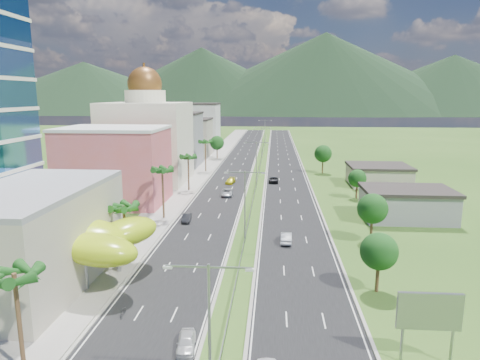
# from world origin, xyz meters

# --- Properties ---
(ground) EXTENTS (500.00, 500.00, 0.00)m
(ground) POSITION_xyz_m (0.00, 0.00, 0.00)
(ground) COLOR #2D5119
(ground) RESTS_ON ground
(road_left) EXTENTS (11.00, 260.00, 0.04)m
(road_left) POSITION_xyz_m (-7.50, 90.00, 0.02)
(road_left) COLOR black
(road_left) RESTS_ON ground
(road_right) EXTENTS (11.00, 260.00, 0.04)m
(road_right) POSITION_xyz_m (7.50, 90.00, 0.02)
(road_right) COLOR black
(road_right) RESTS_ON ground
(sidewalk_left) EXTENTS (7.00, 260.00, 0.12)m
(sidewalk_left) POSITION_xyz_m (-17.00, 90.00, 0.06)
(sidewalk_left) COLOR gray
(sidewalk_left) RESTS_ON ground
(median_guardrail) EXTENTS (0.10, 216.06, 0.76)m
(median_guardrail) POSITION_xyz_m (0.00, 71.99, 0.62)
(median_guardrail) COLOR gray
(median_guardrail) RESTS_ON ground
(streetlight_median_a) EXTENTS (6.04, 0.25, 11.00)m
(streetlight_median_a) POSITION_xyz_m (0.00, -25.00, 6.75)
(streetlight_median_a) COLOR gray
(streetlight_median_a) RESTS_ON ground
(streetlight_median_b) EXTENTS (6.04, 0.25, 11.00)m
(streetlight_median_b) POSITION_xyz_m (0.00, 10.00, 6.75)
(streetlight_median_b) COLOR gray
(streetlight_median_b) RESTS_ON ground
(streetlight_median_c) EXTENTS (6.04, 0.25, 11.00)m
(streetlight_median_c) POSITION_xyz_m (0.00, 50.00, 6.75)
(streetlight_median_c) COLOR gray
(streetlight_median_c) RESTS_ON ground
(streetlight_median_d) EXTENTS (6.04, 0.25, 11.00)m
(streetlight_median_d) POSITION_xyz_m (0.00, 95.00, 6.75)
(streetlight_median_d) COLOR gray
(streetlight_median_d) RESTS_ON ground
(streetlight_median_e) EXTENTS (6.04, 0.25, 11.00)m
(streetlight_median_e) POSITION_xyz_m (0.00, 140.00, 6.75)
(streetlight_median_e) COLOR gray
(streetlight_median_e) RESTS_ON ground
(lime_canopy) EXTENTS (18.00, 15.00, 7.40)m
(lime_canopy) POSITION_xyz_m (-20.00, -4.00, 4.99)
(lime_canopy) COLOR #9CBB12
(lime_canopy) RESTS_ON ground
(pink_shophouse) EXTENTS (20.00, 15.00, 15.00)m
(pink_shophouse) POSITION_xyz_m (-28.00, 32.00, 7.50)
(pink_shophouse) COLOR #D55957
(pink_shophouse) RESTS_ON ground
(domed_building) EXTENTS (20.00, 20.00, 28.70)m
(domed_building) POSITION_xyz_m (-28.00, 55.00, 11.35)
(domed_building) COLOR beige
(domed_building) RESTS_ON ground
(midrise_grey) EXTENTS (16.00, 15.00, 16.00)m
(midrise_grey) POSITION_xyz_m (-27.00, 80.00, 8.00)
(midrise_grey) COLOR gray
(midrise_grey) RESTS_ON ground
(midrise_beige) EXTENTS (16.00, 15.00, 13.00)m
(midrise_beige) POSITION_xyz_m (-27.00, 102.00, 6.50)
(midrise_beige) COLOR #A99E8B
(midrise_beige) RESTS_ON ground
(midrise_white) EXTENTS (16.00, 15.00, 18.00)m
(midrise_white) POSITION_xyz_m (-27.00, 125.00, 9.00)
(midrise_white) COLOR silver
(midrise_white) RESTS_ON ground
(billboard) EXTENTS (5.20, 0.35, 6.20)m
(billboard) POSITION_xyz_m (17.00, -18.00, 4.42)
(billboard) COLOR gray
(billboard) RESTS_ON ground
(shed_near) EXTENTS (15.00, 10.00, 5.00)m
(shed_near) POSITION_xyz_m (28.00, 25.00, 2.50)
(shed_near) COLOR gray
(shed_near) RESTS_ON ground
(shed_far) EXTENTS (14.00, 12.00, 4.40)m
(shed_far) POSITION_xyz_m (30.00, 55.00, 2.20)
(shed_far) COLOR #A99E8B
(shed_far) RESTS_ON ground
(palm_tree_a) EXTENTS (3.60, 3.60, 9.10)m
(palm_tree_a) POSITION_xyz_m (-15.50, -22.00, 8.02)
(palm_tree_a) COLOR #47301C
(palm_tree_a) RESTS_ON ground
(palm_tree_b) EXTENTS (3.60, 3.60, 8.10)m
(palm_tree_b) POSITION_xyz_m (-15.50, 2.00, 7.06)
(palm_tree_b) COLOR #47301C
(palm_tree_b) RESTS_ON ground
(palm_tree_c) EXTENTS (3.60, 3.60, 9.60)m
(palm_tree_c) POSITION_xyz_m (-15.50, 22.00, 8.50)
(palm_tree_c) COLOR #47301C
(palm_tree_c) RESTS_ON ground
(palm_tree_d) EXTENTS (3.60, 3.60, 8.60)m
(palm_tree_d) POSITION_xyz_m (-15.50, 45.00, 7.54)
(palm_tree_d) COLOR #47301C
(palm_tree_d) RESTS_ON ground
(palm_tree_e) EXTENTS (3.60, 3.60, 9.40)m
(palm_tree_e) POSITION_xyz_m (-15.50, 70.00, 8.31)
(palm_tree_e) COLOR #47301C
(palm_tree_e) RESTS_ON ground
(leafy_tree_lfar) EXTENTS (4.90, 4.90, 8.05)m
(leafy_tree_lfar) POSITION_xyz_m (-15.50, 95.00, 5.58)
(leafy_tree_lfar) COLOR #47301C
(leafy_tree_lfar) RESTS_ON ground
(leafy_tree_ra) EXTENTS (4.20, 4.20, 6.90)m
(leafy_tree_ra) POSITION_xyz_m (16.00, -5.00, 4.78)
(leafy_tree_ra) COLOR #47301C
(leafy_tree_ra) RESTS_ON ground
(leafy_tree_rb) EXTENTS (4.55, 4.55, 7.47)m
(leafy_tree_rb) POSITION_xyz_m (19.00, 12.00, 5.18)
(leafy_tree_rb) COLOR #47301C
(leafy_tree_rb) RESTS_ON ground
(leafy_tree_rc) EXTENTS (3.85, 3.85, 6.33)m
(leafy_tree_rc) POSITION_xyz_m (22.00, 40.00, 4.37)
(leafy_tree_rc) COLOR #47301C
(leafy_tree_rc) RESTS_ON ground
(leafy_tree_rd) EXTENTS (4.90, 4.90, 8.05)m
(leafy_tree_rd) POSITION_xyz_m (18.00, 70.00, 5.58)
(leafy_tree_rd) COLOR #47301C
(leafy_tree_rd) RESTS_ON ground
(mountain_ridge) EXTENTS (860.00, 140.00, 90.00)m
(mountain_ridge) POSITION_xyz_m (60.00, 450.00, 0.00)
(mountain_ridge) COLOR black
(mountain_ridge) RESTS_ON ground
(car_white_near_left) EXTENTS (2.01, 4.04, 1.32)m
(car_white_near_left) POSITION_xyz_m (-3.20, -17.81, 0.70)
(car_white_near_left) COLOR silver
(car_white_near_left) RESTS_ON road_left
(car_dark_left) EXTENTS (1.78, 4.25, 1.36)m
(car_dark_left) POSITION_xyz_m (-10.93, 20.11, 0.72)
(car_dark_left) COLOR black
(car_dark_left) RESTS_ON road_left
(car_silver_mid_left) EXTENTS (2.71, 5.37, 1.46)m
(car_silver_mid_left) POSITION_xyz_m (-5.99, 40.06, 0.77)
(car_silver_mid_left) COLOR #A1A4A8
(car_silver_mid_left) RESTS_ON road_left
(car_yellow_far_left) EXTENTS (2.48, 4.72, 1.31)m
(car_yellow_far_left) POSITION_xyz_m (-6.61, 53.44, 0.69)
(car_yellow_far_left) COLOR gold
(car_yellow_far_left) RESTS_ON road_left
(car_silver_right) EXTENTS (1.74, 4.66, 1.52)m
(car_silver_right) POSITION_xyz_m (6.21, 10.63, 0.80)
(car_silver_right) COLOR #AEAFB6
(car_silver_right) RESTS_ON road_right
(car_dark_far_right) EXTENTS (2.42, 5.15, 1.42)m
(car_dark_far_right) POSITION_xyz_m (4.20, 55.60, 0.75)
(car_dark_far_right) COLOR black
(car_dark_far_right) RESTS_ON road_right
(motorcycle) EXTENTS (0.61, 1.77, 1.12)m
(motorcycle) POSITION_xyz_m (-10.73, -12.61, 0.60)
(motorcycle) COLOR black
(motorcycle) RESTS_ON road_left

